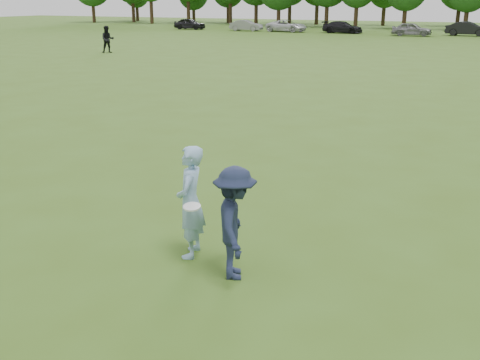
{
  "coord_description": "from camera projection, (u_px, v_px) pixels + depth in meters",
  "views": [
    {
      "loc": [
        4.13,
        -6.73,
        3.97
      ],
      "look_at": [
        0.35,
        1.25,
        1.1
      ],
      "focal_mm": 42.0,
      "sensor_mm": 36.0,
      "label": 1
    }
  ],
  "objects": [
    {
      "name": "ground",
      "position": [
        185.0,
        267.0,
        8.69
      ],
      "size": [
        200.0,
        200.0,
        0.0
      ],
      "primitive_type": "plane",
      "color": "#3B5818",
      "rests_on": "ground"
    },
    {
      "name": "thrower",
      "position": [
        190.0,
        202.0,
        8.83
      ],
      "size": [
        0.6,
        0.76,
        1.82
      ],
      "primitive_type": "imported",
      "rotation": [
        0.0,
        0.0,
        -1.29
      ],
      "color": "#88AED3",
      "rests_on": "ground"
    },
    {
      "name": "defender",
      "position": [
        235.0,
        223.0,
        8.16
      ],
      "size": [
        1.05,
        1.27,
        1.7
      ],
      "primitive_type": "imported",
      "rotation": [
        0.0,
        0.0,
        2.02
      ],
      "color": "#1B233C",
      "rests_on": "ground"
    },
    {
      "name": "player_far_a",
      "position": [
        108.0,
        39.0,
        42.35
      ],
      "size": [
        1.22,
        1.2,
        1.99
      ],
      "primitive_type": "imported",
      "rotation": [
        0.0,
        0.0,
        0.72
      ],
      "color": "black",
      "rests_on": "ground"
    },
    {
      "name": "car_a",
      "position": [
        190.0,
        24.0,
        74.35
      ],
      "size": [
        4.31,
        1.87,
        1.45
      ],
      "primitive_type": "imported",
      "rotation": [
        0.0,
        0.0,
        1.53
      ],
      "color": "black",
      "rests_on": "ground"
    },
    {
      "name": "car_b",
      "position": [
        246.0,
        25.0,
        70.74
      ],
      "size": [
        4.19,
        1.7,
        1.35
      ],
      "primitive_type": "imported",
      "rotation": [
        0.0,
        0.0,
        1.64
      ],
      "color": "gray",
      "rests_on": "ground"
    },
    {
      "name": "car_c",
      "position": [
        287.0,
        26.0,
        68.88
      ],
      "size": [
        5.32,
        2.98,
        1.4
      ],
      "primitive_type": "imported",
      "rotation": [
        0.0,
        0.0,
        1.44
      ],
      "color": "silver",
      "rests_on": "ground"
    },
    {
      "name": "car_d",
      "position": [
        343.0,
        27.0,
        66.15
      ],
      "size": [
        4.87,
        2.25,
        1.38
      ],
      "primitive_type": "imported",
      "rotation": [
        0.0,
        0.0,
        1.5
      ],
      "color": "black",
      "rests_on": "ground"
    },
    {
      "name": "car_e",
      "position": [
        412.0,
        29.0,
        61.3
      ],
      "size": [
        4.4,
        2.1,
        1.45
      ],
      "primitive_type": "imported",
      "rotation": [
        0.0,
        0.0,
        1.66
      ],
      "color": "slate",
      "rests_on": "ground"
    },
    {
      "name": "car_f",
      "position": [
        468.0,
        29.0,
        61.42
      ],
      "size": [
        4.76,
        2.07,
        1.52
      ],
      "primitive_type": "imported",
      "rotation": [
        0.0,
        0.0,
        1.47
      ],
      "color": "black",
      "rests_on": "ground"
    },
    {
      "name": "disc_in_play",
      "position": [
        192.0,
        207.0,
        8.45
      ],
      "size": [
        0.32,
        0.32,
        0.08
      ],
      "color": "white",
      "rests_on": "ground"
    }
  ]
}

